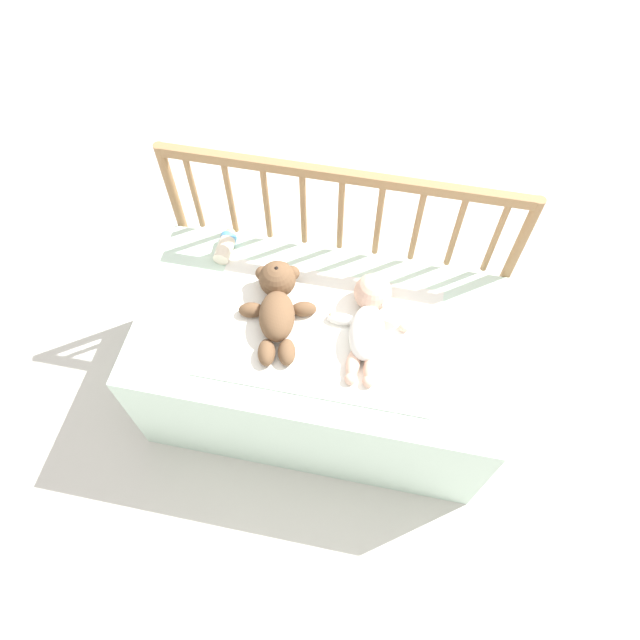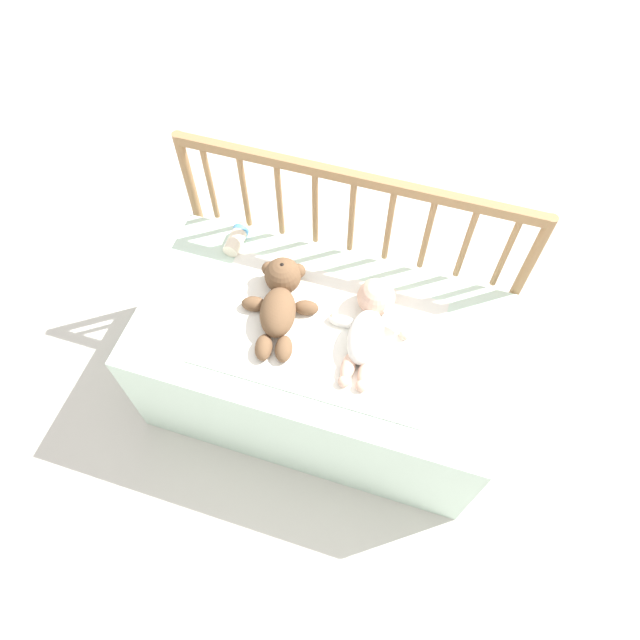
# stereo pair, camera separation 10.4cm
# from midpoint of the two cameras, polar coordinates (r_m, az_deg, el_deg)

# --- Properties ---
(ground_plane) EXTENTS (12.00, 12.00, 0.00)m
(ground_plane) POSITION_cam_midpoint_polar(r_m,az_deg,el_deg) (2.38, 1.28, -7.38)
(ground_plane) COLOR silver
(crib_mattress) EXTENTS (1.25, 0.67, 0.53)m
(crib_mattress) POSITION_cam_midpoint_polar(r_m,az_deg,el_deg) (2.14, 1.42, -4.50)
(crib_mattress) COLOR silver
(crib_mattress) RESTS_ON ground_plane
(crib_rail) EXTENTS (1.25, 0.04, 0.90)m
(crib_rail) POSITION_cam_midpoint_polar(r_m,az_deg,el_deg) (2.03, 4.58, 9.01)
(crib_rail) COLOR #997047
(crib_rail) RESTS_ON ground_plane
(blanket) EXTENTS (0.78, 0.48, 0.01)m
(blanket) POSITION_cam_midpoint_polar(r_m,az_deg,el_deg) (1.90, 1.65, -1.22)
(blanket) COLOR white
(blanket) RESTS_ON crib_mattress
(teddy_bear) EXTENTS (0.27, 0.38, 0.13)m
(teddy_bear) POSITION_cam_midpoint_polar(r_m,az_deg,el_deg) (1.91, -2.50, 2.02)
(teddy_bear) COLOR brown
(teddy_bear) RESTS_ON crib_mattress
(baby) EXTENTS (0.28, 0.39, 0.13)m
(baby) POSITION_cam_midpoint_polar(r_m,az_deg,el_deg) (1.88, 6.51, -0.35)
(baby) COLOR white
(baby) RESTS_ON crib_mattress
(baby_bottle) EXTENTS (0.06, 0.14, 0.06)m
(baby_bottle) POSITION_cam_midpoint_polar(r_m,az_deg,el_deg) (2.12, -6.89, 8.12)
(baby_bottle) COLOR #F4E5CC
(baby_bottle) RESTS_ON crib_mattress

